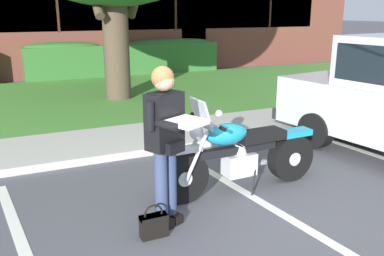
{
  "coord_description": "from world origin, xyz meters",
  "views": [
    {
      "loc": [
        -2.11,
        -3.21,
        2.23
      ],
      "look_at": [
        -0.09,
        1.19,
        0.85
      ],
      "focal_mm": 38.75,
      "sensor_mm": 36.0,
      "label": 1
    }
  ],
  "objects_px": {
    "brick_building": "(40,15)",
    "handbag": "(154,224)",
    "rider_person": "(166,135)",
    "hedge_center_left": "(63,60)",
    "motorcycle": "(246,153)",
    "hedge_center_right": "(170,55)"
  },
  "relations": [
    {
      "from": "handbag",
      "to": "hedge_center_left",
      "type": "bearing_deg",
      "value": 86.47
    },
    {
      "from": "hedge_center_right",
      "to": "hedge_center_left",
      "type": "bearing_deg",
      "value": -180.0
    },
    {
      "from": "handbag",
      "to": "hedge_center_right",
      "type": "distance_m",
      "value": 11.58
    },
    {
      "from": "brick_building",
      "to": "rider_person",
      "type": "bearing_deg",
      "value": -91.41
    },
    {
      "from": "hedge_center_right",
      "to": "brick_building",
      "type": "distance_m",
      "value": 7.33
    },
    {
      "from": "hedge_center_left",
      "to": "hedge_center_right",
      "type": "relative_size",
      "value": 0.74
    },
    {
      "from": "brick_building",
      "to": "motorcycle",
      "type": "bearing_deg",
      "value": -87.06
    },
    {
      "from": "hedge_center_left",
      "to": "brick_building",
      "type": "height_order",
      "value": "brick_building"
    },
    {
      "from": "hedge_center_left",
      "to": "brick_building",
      "type": "distance_m",
      "value": 6.26
    },
    {
      "from": "handbag",
      "to": "brick_building",
      "type": "relative_size",
      "value": 0.01
    },
    {
      "from": "handbag",
      "to": "brick_building",
      "type": "bearing_deg",
      "value": 87.83
    },
    {
      "from": "hedge_center_left",
      "to": "brick_building",
      "type": "bearing_deg",
      "value": 90.23
    },
    {
      "from": "rider_person",
      "to": "handbag",
      "type": "relative_size",
      "value": 4.74
    },
    {
      "from": "motorcycle",
      "to": "hedge_center_right",
      "type": "relative_size",
      "value": 0.66
    },
    {
      "from": "motorcycle",
      "to": "hedge_center_right",
      "type": "distance_m",
      "value": 10.49
    },
    {
      "from": "rider_person",
      "to": "handbag",
      "type": "height_order",
      "value": "rider_person"
    },
    {
      "from": "motorcycle",
      "to": "rider_person",
      "type": "relative_size",
      "value": 1.32
    },
    {
      "from": "motorcycle",
      "to": "brick_building",
      "type": "height_order",
      "value": "brick_building"
    },
    {
      "from": "brick_building",
      "to": "handbag",
      "type": "bearing_deg",
      "value": -92.17
    },
    {
      "from": "motorcycle",
      "to": "handbag",
      "type": "bearing_deg",
      "value": -157.04
    },
    {
      "from": "hedge_center_right",
      "to": "brick_building",
      "type": "bearing_deg",
      "value": 122.06
    },
    {
      "from": "rider_person",
      "to": "brick_building",
      "type": "xyz_separation_m",
      "value": [
        0.41,
        16.59,
        1.01
      ]
    }
  ]
}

